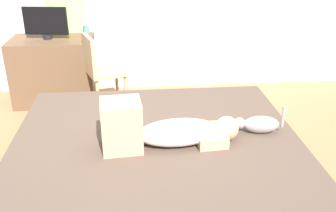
{
  "coord_description": "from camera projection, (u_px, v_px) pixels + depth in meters",
  "views": [
    {
      "loc": [
        -0.03,
        -2.35,
        1.84
      ],
      "look_at": [
        0.2,
        0.22,
        0.65
      ],
      "focal_mm": 41.15,
      "sensor_mm": 36.0,
      "label": 1
    }
  ],
  "objects": [
    {
      "name": "bed",
      "position": [
        157.0,
        168.0,
        2.82
      ],
      "size": [
        2.07,
        1.86,
        0.5
      ],
      "color": "#997A56",
      "rests_on": "ground"
    },
    {
      "name": "cup",
      "position": [
        86.0,
        30.0,
        4.44
      ],
      "size": [
        0.07,
        0.07,
        0.1
      ],
      "primitive_type": "cylinder",
      "color": "teal",
      "rests_on": "desk"
    },
    {
      "name": "chair_by_desk",
      "position": [
        100.0,
        68.0,
        4.06
      ],
      "size": [
        0.49,
        0.49,
        0.86
      ],
      "color": "tan",
      "rests_on": "ground"
    },
    {
      "name": "person_lying",
      "position": [
        164.0,
        130.0,
        2.58
      ],
      "size": [
        0.94,
        0.32,
        0.34
      ],
      "color": "silver",
      "rests_on": "bed"
    },
    {
      "name": "ground_plane",
      "position": [
        144.0,
        197.0,
        2.9
      ],
      "size": [
        16.0,
        16.0,
        0.0
      ],
      "primitive_type": "plane",
      "color": "olive"
    },
    {
      "name": "tv_monitor",
      "position": [
        46.0,
        22.0,
        4.17
      ],
      "size": [
        0.48,
        0.1,
        0.35
      ],
      "color": "black",
      "rests_on": "desk"
    },
    {
      "name": "cat",
      "position": [
        258.0,
        124.0,
        2.76
      ],
      "size": [
        0.36,
        0.13,
        0.21
      ],
      "color": "gray",
      "rests_on": "bed"
    },
    {
      "name": "desk",
      "position": [
        55.0,
        70.0,
        4.4
      ],
      "size": [
        0.9,
        0.56,
        0.74
      ],
      "color": "brown",
      "rests_on": "ground"
    }
  ]
}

